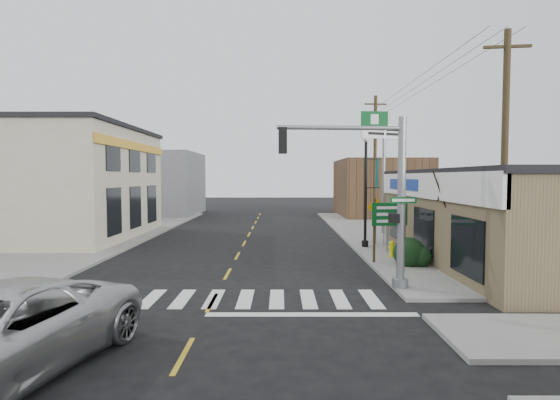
{
  "coord_description": "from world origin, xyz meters",
  "views": [
    {
      "loc": [
        2.1,
        -13.28,
        3.87
      ],
      "look_at": [
        2.1,
        7.13,
        2.8
      ],
      "focal_mm": 28.0,
      "sensor_mm": 36.0,
      "label": 1
    }
  ],
  "objects_px": {
    "traffic_signal_pole": "(381,183)",
    "bare_tree": "(453,179)",
    "fire_hydrant": "(392,248)",
    "dance_center_sign": "(384,149)",
    "utility_pole_near": "(504,158)",
    "lamp_post": "(367,183)",
    "utility_pole_far": "(375,159)",
    "guide_sign": "(390,221)"
  },
  "relations": [
    {
      "from": "traffic_signal_pole",
      "to": "dance_center_sign",
      "type": "height_order",
      "value": "dance_center_sign"
    },
    {
      "from": "lamp_post",
      "to": "utility_pole_far",
      "type": "relative_size",
      "value": 0.59
    },
    {
      "from": "utility_pole_far",
      "to": "traffic_signal_pole",
      "type": "bearing_deg",
      "value": -107.45
    },
    {
      "from": "fire_hydrant",
      "to": "utility_pole_near",
      "type": "height_order",
      "value": "utility_pole_near"
    },
    {
      "from": "dance_center_sign",
      "to": "utility_pole_far",
      "type": "relative_size",
      "value": 0.75
    },
    {
      "from": "traffic_signal_pole",
      "to": "lamp_post",
      "type": "height_order",
      "value": "traffic_signal_pole"
    },
    {
      "from": "lamp_post",
      "to": "bare_tree",
      "type": "distance_m",
      "value": 6.39
    },
    {
      "from": "bare_tree",
      "to": "utility_pole_far",
      "type": "xyz_separation_m",
      "value": [
        0.52,
        16.74,
        1.48
      ]
    },
    {
      "from": "traffic_signal_pole",
      "to": "fire_hydrant",
      "type": "distance_m",
      "value": 6.7
    },
    {
      "from": "guide_sign",
      "to": "dance_center_sign",
      "type": "height_order",
      "value": "dance_center_sign"
    },
    {
      "from": "fire_hydrant",
      "to": "guide_sign",
      "type": "bearing_deg",
      "value": -109.5
    },
    {
      "from": "traffic_signal_pole",
      "to": "guide_sign",
      "type": "relative_size",
      "value": 2.09
    },
    {
      "from": "dance_center_sign",
      "to": "utility_pole_near",
      "type": "distance_m",
      "value": 14.7
    },
    {
      "from": "dance_center_sign",
      "to": "utility_pole_near",
      "type": "bearing_deg",
      "value": -110.92
    },
    {
      "from": "fire_hydrant",
      "to": "utility_pole_far",
      "type": "xyz_separation_m",
      "value": [
        2.14,
        13.76,
        4.74
      ]
    },
    {
      "from": "fire_hydrant",
      "to": "dance_center_sign",
      "type": "bearing_deg",
      "value": 79.36
    },
    {
      "from": "utility_pole_near",
      "to": "guide_sign",
      "type": "bearing_deg",
      "value": 126.5
    },
    {
      "from": "lamp_post",
      "to": "bare_tree",
      "type": "bearing_deg",
      "value": -64.15
    },
    {
      "from": "guide_sign",
      "to": "lamp_post",
      "type": "height_order",
      "value": "lamp_post"
    },
    {
      "from": "fire_hydrant",
      "to": "lamp_post",
      "type": "relative_size",
      "value": 0.13
    },
    {
      "from": "fire_hydrant",
      "to": "utility_pole_near",
      "type": "xyz_separation_m",
      "value": [
        2.14,
        -5.91,
        3.96
      ]
    },
    {
      "from": "guide_sign",
      "to": "bare_tree",
      "type": "xyz_separation_m",
      "value": [
        2.08,
        -1.69,
        1.84
      ]
    },
    {
      "from": "fire_hydrant",
      "to": "lamp_post",
      "type": "distance_m",
      "value": 4.29
    },
    {
      "from": "traffic_signal_pole",
      "to": "utility_pole_near",
      "type": "height_order",
      "value": "utility_pole_near"
    },
    {
      "from": "dance_center_sign",
      "to": "utility_pole_near",
      "type": "height_order",
      "value": "utility_pole_near"
    },
    {
      "from": "dance_center_sign",
      "to": "utility_pole_far",
      "type": "distance_m",
      "value": 5.07
    },
    {
      "from": "lamp_post",
      "to": "guide_sign",
      "type": "bearing_deg",
      "value": -82.5
    },
    {
      "from": "guide_sign",
      "to": "bare_tree",
      "type": "relative_size",
      "value": 0.61
    },
    {
      "from": "bare_tree",
      "to": "utility_pole_far",
      "type": "bearing_deg",
      "value": 88.22
    },
    {
      "from": "lamp_post",
      "to": "utility_pole_far",
      "type": "height_order",
      "value": "utility_pole_far"
    },
    {
      "from": "guide_sign",
      "to": "utility_pole_near",
      "type": "xyz_separation_m",
      "value": [
        2.6,
        -4.62,
        2.55
      ]
    },
    {
      "from": "fire_hydrant",
      "to": "bare_tree",
      "type": "height_order",
      "value": "bare_tree"
    },
    {
      "from": "dance_center_sign",
      "to": "bare_tree",
      "type": "bearing_deg",
      "value": -112.97
    },
    {
      "from": "dance_center_sign",
      "to": "utility_pole_near",
      "type": "relative_size",
      "value": 0.88
    },
    {
      "from": "bare_tree",
      "to": "utility_pole_near",
      "type": "bearing_deg",
      "value": -79.95
    },
    {
      "from": "dance_center_sign",
      "to": "utility_pole_far",
      "type": "xyz_separation_m",
      "value": [
        0.5,
        5.03,
        -0.47
      ]
    },
    {
      "from": "dance_center_sign",
      "to": "bare_tree",
      "type": "xyz_separation_m",
      "value": [
        -0.02,
        -11.71,
        -1.94
      ]
    },
    {
      "from": "fire_hydrant",
      "to": "dance_center_sign",
      "type": "relative_size",
      "value": 0.1
    },
    {
      "from": "utility_pole_near",
      "to": "bare_tree",
      "type": "bearing_deg",
      "value": 107.23
    },
    {
      "from": "traffic_signal_pole",
      "to": "guide_sign",
      "type": "bearing_deg",
      "value": 67.6
    },
    {
      "from": "traffic_signal_pole",
      "to": "bare_tree",
      "type": "height_order",
      "value": "traffic_signal_pole"
    },
    {
      "from": "traffic_signal_pole",
      "to": "bare_tree",
      "type": "distance_m",
      "value": 4.39
    }
  ]
}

